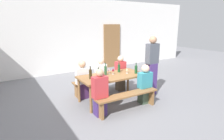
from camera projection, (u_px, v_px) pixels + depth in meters
ground_plane at (112, 100)px, 5.39m from camera, size 24.00×24.00×0.00m
back_wall at (67, 36)px, 8.12m from camera, size 14.00×0.20×3.20m
wooden_door at (112, 46)px, 9.25m from camera, size 0.90×0.06×2.10m
tasting_table at (112, 78)px, 5.22m from camera, size 1.84×0.90×0.75m
bench_near at (128, 98)px, 4.68m from camera, size 1.74×0.30×0.45m
bench_far at (100, 82)px, 5.92m from camera, size 1.74×0.30×0.45m
wine_bottle_0 at (98, 76)px, 4.70m from camera, size 0.08×0.08×0.34m
wine_bottle_1 at (119, 68)px, 5.50m from camera, size 0.07×0.07×0.33m
wine_bottle_2 at (136, 69)px, 5.37m from camera, size 0.08×0.08×0.31m
wine_bottle_3 at (90, 74)px, 4.86m from camera, size 0.08×0.08×0.33m
wine_bottle_4 at (106, 70)px, 5.19m from camera, size 0.07×0.07×0.35m
wine_glass_0 at (103, 73)px, 4.99m from camera, size 0.07×0.07×0.17m
wine_glass_1 at (109, 70)px, 5.34m from camera, size 0.07×0.07×0.17m
wine_glass_2 at (127, 69)px, 5.38m from camera, size 0.06×0.06×0.17m
wine_glass_3 at (113, 70)px, 5.27m from camera, size 0.08×0.08×0.18m
seated_guest_near_0 at (100, 94)px, 4.41m from camera, size 0.35×0.24×1.14m
seated_guest_near_1 at (145, 85)px, 5.11m from camera, size 0.38×0.24×1.09m
seated_guest_far_0 at (83, 81)px, 5.43m from camera, size 0.39×0.24×1.13m
seated_guest_far_1 at (101, 77)px, 5.73m from camera, size 0.33×0.24×1.14m
seated_guest_far_2 at (120, 74)px, 6.09m from camera, size 0.33×0.24×1.15m
standing_host at (152, 67)px, 5.67m from camera, size 0.38×0.24×1.79m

